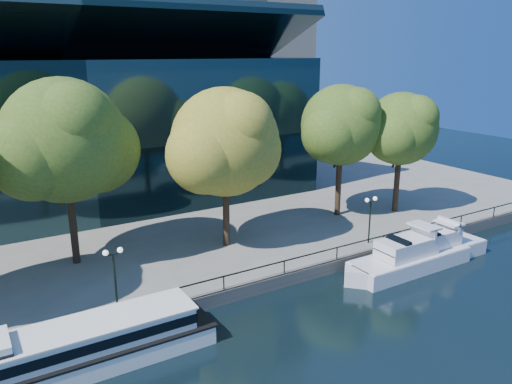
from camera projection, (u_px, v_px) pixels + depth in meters
ground at (248, 323)px, 31.75m from camera, size 160.00×160.00×0.00m
promenade at (99, 187)px, 61.53m from camera, size 90.00×67.08×1.00m
railing at (224, 277)px, 33.90m from camera, size 88.20×0.08×0.99m
convention_building at (66, 130)px, 53.57m from camera, size 50.00×24.57×21.43m
tour_boat at (75, 348)px, 26.89m from camera, size 16.03×3.58×3.04m
cruiser_near at (406, 258)px, 39.16m from camera, size 11.98×3.09×3.47m
cruiser_far at (434, 248)px, 41.09m from camera, size 10.17×2.82×3.32m
tree_2 at (67, 143)px, 36.00m from camera, size 11.34×9.30×14.04m
tree_3 at (227, 144)px, 39.71m from camera, size 10.89×8.93×13.10m
tree_4 at (343, 127)px, 47.42m from camera, size 9.61×7.88×12.79m
tree_5 at (402, 130)px, 48.75m from camera, size 8.90×7.30×11.97m
lamp_1 at (114, 264)px, 30.88m from camera, size 1.26×0.36×4.03m
lamp_2 at (370, 209)px, 41.64m from camera, size 1.26×0.36×4.03m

